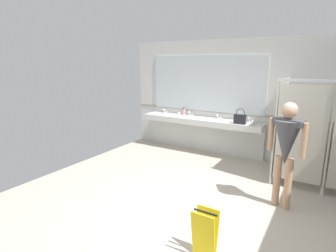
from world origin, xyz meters
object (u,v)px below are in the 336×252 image
(person_standing, at_px, (286,142))
(soap_dispenser, at_px, (184,112))
(wet_floor_sign, at_px, (205,234))
(handbag, at_px, (240,119))
(paper_cup, at_px, (179,115))

(person_standing, relative_size, soap_dispenser, 8.42)
(person_standing, distance_m, wet_floor_sign, 1.97)
(handbag, distance_m, soap_dispenser, 1.63)
(soap_dispenser, xyz_separation_m, paper_cup, (0.00, -0.27, -0.03))
(person_standing, bearing_deg, handbag, 125.71)
(person_standing, xyz_separation_m, soap_dispenser, (-2.81, 1.98, -0.08))
(soap_dispenser, distance_m, paper_cup, 0.27)
(soap_dispenser, bearing_deg, paper_cup, -89.50)
(paper_cup, bearing_deg, handbag, -0.98)
(paper_cup, relative_size, wet_floor_sign, 0.17)
(person_standing, relative_size, paper_cup, 15.63)
(paper_cup, height_order, wet_floor_sign, paper_cup)
(person_standing, distance_m, paper_cup, 3.29)
(handbag, height_order, paper_cup, handbag)
(handbag, relative_size, paper_cup, 3.29)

